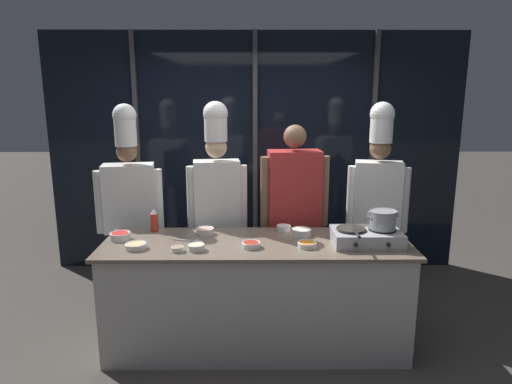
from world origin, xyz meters
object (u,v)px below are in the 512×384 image
Objects in this scene: prep_bowl_bell_pepper at (120,235)px; chef_sous at (217,193)px; stock_pot at (383,219)px; prep_bowl_noodles at (196,247)px; prep_bowl_shrimp at (205,231)px; squeeze_bottle_chili at (154,221)px; prep_bowl_onion at (284,228)px; prep_bowl_ginger at (136,246)px; prep_bowl_garlic at (301,232)px; serving_spoon_slotted at (194,241)px; prep_bowl_carrots at (307,244)px; prep_bowl_chili_flakes at (251,244)px; frying_pan at (351,227)px; prep_bowl_mushrooms at (177,249)px; chef_head at (130,198)px; portable_stove at (366,237)px; chef_line at (378,194)px; person_guest at (294,202)px.

chef_sous is (0.74, 0.51, 0.23)m from prep_bowl_bell_pepper.
prep_bowl_noodles is (-1.43, -0.13, -0.17)m from stock_pot.
prep_bowl_shrimp reaches higher than prep_bowl_noodles.
prep_bowl_bell_pepper is (-0.67, -0.13, 0.00)m from prep_bowl_shrimp.
squeeze_bottle_chili is 0.10× the size of chef_sous.
prep_bowl_onion reaches higher than prep_bowl_ginger.
prep_bowl_garlic is 0.08× the size of chef_sous.
prep_bowl_carrots is at bearing -8.53° from serving_spoon_slotted.
prep_bowl_chili_flakes is 0.07× the size of chef_sous.
prep_bowl_shrimp reaches higher than prep_bowl_onion.
frying_pan is 1.20m from prep_bowl_noodles.
prep_bowl_ginger is at bearing -158.85° from prep_bowl_onion.
prep_bowl_mushrooms is 0.58m from prep_bowl_bell_pepper.
chef_head reaches higher than prep_bowl_carrots.
portable_stove is at bearing -25.17° from prep_bowl_garlic.
stock_pot is at bearing 5.71° from prep_bowl_mushrooms.
stock_pot reaches higher than prep_bowl_garlic.
prep_bowl_garlic reaches higher than serving_spoon_slotted.
stock_pot is 1.83× the size of prep_bowl_noodles.
serving_spoon_slotted is (0.37, -0.28, -0.09)m from squeeze_bottle_chili.
prep_bowl_mushrooms is at bearing -61.50° from squeeze_bottle_chili.
prep_bowl_ginger is 0.08× the size of chef_line.
portable_stove is 4.15× the size of prep_bowl_noodles.
chef_head is (-1.41, 0.38, 0.17)m from prep_bowl_onion.
chef_head reaches higher than frying_pan.
person_guest reaches higher than prep_bowl_bell_pepper.
prep_bowl_noodles is at bearing -171.56° from prep_bowl_chili_flakes.
prep_bowl_chili_flakes is 1.07m from prep_bowl_bell_pepper.
prep_bowl_onion is (-0.74, 0.35, -0.17)m from stock_pot.
chef_line reaches higher than prep_bowl_bell_pepper.
prep_bowl_onion is at bearing 144.37° from frying_pan.
prep_bowl_bell_pepper is 0.93m from chef_sous.
chef_line reaches higher than prep_bowl_onion.
prep_bowl_mushrooms is (-0.98, -0.09, -0.00)m from prep_bowl_carrots.
prep_bowl_garlic is (0.83, 0.36, 0.00)m from prep_bowl_noodles.
prep_bowl_shrimp is 0.07× the size of chef_line.
prep_bowl_noodles is 1.14m from chef_head.
prep_bowl_garlic is 0.08× the size of chef_head.
chef_head is (-0.72, 0.87, 0.17)m from prep_bowl_noodles.
prep_bowl_shrimp is (-1.28, 0.26, -0.03)m from portable_stove.
portable_stove is 2.16m from chef_head.
chef_head is (-0.74, 0.47, 0.17)m from prep_bowl_shrimp.
stock_pot is 0.13× the size of person_guest.
prep_bowl_carrots is 0.08× the size of chef_head.
stock_pot is at bearing -20.57° from prep_bowl_garlic.
serving_spoon_slotted is at bearing 163.26° from prep_bowl_chili_flakes.
prep_bowl_chili_flakes is at bearing 1.46° from prep_bowl_ginger.
chef_sous is (-0.74, 0.71, 0.24)m from prep_bowl_carrots.
prep_bowl_noodles is 0.77× the size of prep_bowl_garlic.
squeeze_bottle_chili is 1.19× the size of prep_bowl_garlic.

